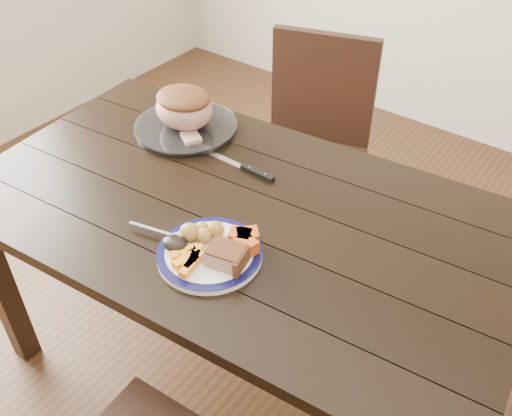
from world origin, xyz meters
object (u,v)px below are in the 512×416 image
Objects in this scene: serving_platter at (186,128)px; roast_joint at (184,109)px; dining_table at (238,231)px; dinner_plate at (210,254)px; chair_far at (313,140)px; fork at (163,233)px; carving_knife at (247,168)px; pork_slice at (226,256)px.

serving_platter is 1.69× the size of roast_joint.
dinner_plate reaches higher than dining_table.
chair_far reaches higher than fork.
fork is at bearing -87.30° from carving_knife.
dinner_plate is 0.07m from pork_slice.
roast_joint is at bearing 50.94° from chair_far.
roast_joint is (-0.32, 0.44, 0.06)m from fork.
carving_knife is at bearing -10.89° from serving_platter.
serving_platter is 1.93× the size of fork.
carving_knife is (-0.22, 0.37, -0.04)m from pork_slice.
fork is at bearing -175.20° from pork_slice.
chair_far is 1.00m from dinner_plate.
pork_slice is 0.68m from roast_joint.
pork_slice is at bearing -4.76° from dinner_plate.
dining_table is at bearing -28.86° from roast_joint.
roast_joint is at bearing 0.00° from serving_platter.
chair_far is at bearing 68.50° from roast_joint.
dining_table is 0.26m from fork.
fork is 0.55× the size of carving_knife.
dinner_plate is at bearing -5.22° from fork.
chair_far is at bearing 83.11° from fork.
dining_table is 0.23m from dinner_plate.
chair_far is (-0.20, 0.73, -0.13)m from dining_table.
dinner_plate is at bearing -71.69° from dining_table.
dinner_plate is 0.63m from serving_platter.
dinner_plate is 0.80× the size of serving_platter.
roast_joint reaches higher than dinner_plate.
dining_table is 8.33× the size of roast_joint.
chair_far reaches higher than roast_joint.
dinner_plate is 0.39m from carving_knife.
chair_far reaches higher than carving_knife.
fork is 0.55m from roast_joint.
carving_knife is at bearing -10.89° from roast_joint.
dinner_plate is at bearing 175.24° from pork_slice.
carving_knife is (-0.16, 0.36, -0.00)m from dinner_plate.
serving_platter is (-0.40, 0.22, 0.10)m from dining_table.
chair_far is 3.41× the size of dinner_plate.
pork_slice reaches higher than fork.
chair_far is 4.61× the size of roast_joint.
carving_knife reaches higher than dining_table.
dining_table is 5.25× the size of carving_knife.
carving_knife is (0.31, -0.06, -0.08)m from roast_joint.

